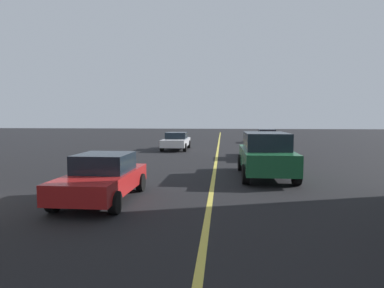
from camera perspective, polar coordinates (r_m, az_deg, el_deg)
name	(u,v)px	position (r m, az deg, el deg)	size (l,w,h in m)	color
lane_centre_line	(215,167)	(16.09, 4.23, -4.17)	(80.00, 0.16, 0.01)	#D8C64C
car_red_near	(266,136)	(33.39, 13.36, 1.50)	(4.40, 1.95, 1.37)	#B21E1E
car_green_parked_b	(266,154)	(13.58, 13.22, -1.81)	(4.70, 2.14, 1.88)	#1E6038
car_red_mid	(103,177)	(9.92, -15.90, -5.81)	(3.90, 1.89, 1.40)	#B21E1E
car_black_trailing	(265,147)	(20.23, 13.07, -0.47)	(4.40, 1.95, 1.37)	black
car_white_oncoming	(176,141)	(24.94, -2.87, 0.59)	(4.40, 1.95, 1.37)	silver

